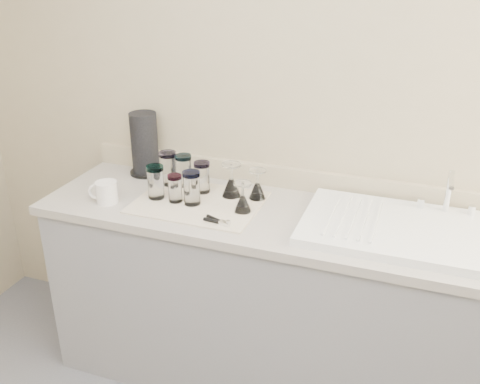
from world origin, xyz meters
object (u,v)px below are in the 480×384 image
at_px(tumbler_purple, 202,177).
at_px(goblet_front_right, 243,202).
at_px(tumbler_cyan, 184,170).
at_px(paper_towel_roll, 145,144).
at_px(sink_unit, 407,230).
at_px(white_mug, 106,192).
at_px(tumbler_lavender, 192,188).
at_px(goblet_back_right, 257,189).
at_px(tumbler_blue, 175,188).
at_px(tumbler_magenta, 156,182).
at_px(can_opener, 217,221).
at_px(goblet_back_left, 231,185).
at_px(tumbler_teal, 168,168).

bearing_deg(tumbler_purple, goblet_front_right, -27.55).
bearing_deg(tumbler_cyan, paper_towel_roll, 160.94).
distance_m(sink_unit, tumbler_purple, 0.93).
bearing_deg(white_mug, tumbler_lavender, 15.36).
height_order(goblet_back_right, paper_towel_roll, paper_towel_roll).
height_order(tumbler_blue, paper_towel_roll, paper_towel_roll).
bearing_deg(tumbler_magenta, tumbler_blue, -2.82).
bearing_deg(goblet_front_right, tumbler_cyan, 154.68).
relative_size(can_opener, paper_towel_roll, 0.39).
bearing_deg(goblet_back_left, white_mug, -154.57).
relative_size(goblet_back_left, white_mug, 1.09).
bearing_deg(white_mug, tumbler_cyan, 47.85).
bearing_deg(tumbler_blue, tumbler_lavender, 1.92).
relative_size(tumbler_blue, white_mug, 0.88).
height_order(sink_unit, tumbler_teal, sink_unit).
bearing_deg(tumbler_magenta, goblet_front_right, 0.59).
height_order(goblet_back_left, goblet_front_right, goblet_back_left).
bearing_deg(tumbler_lavender, tumbler_cyan, 124.81).
relative_size(sink_unit, white_mug, 5.73).
xyz_separation_m(tumbler_cyan, tumbler_purple, (0.11, -0.04, -0.00)).
distance_m(tumbler_cyan, paper_towel_roll, 0.28).
xyz_separation_m(tumbler_blue, goblet_front_right, (0.31, 0.01, -0.02)).
height_order(tumbler_teal, tumbler_purple, tumbler_teal).
bearing_deg(tumbler_lavender, tumbler_teal, 140.18).
distance_m(white_mug, paper_towel_roll, 0.38).
distance_m(tumbler_magenta, goblet_back_right, 0.46).
xyz_separation_m(sink_unit, paper_towel_roll, (-1.28, 0.21, 0.13)).
bearing_deg(paper_towel_roll, goblet_front_right, -22.79).
bearing_deg(paper_towel_roll, white_mug, -89.82).
relative_size(tumbler_cyan, tumbler_purple, 1.04).
height_order(tumbler_magenta, tumbler_blue, tumbler_magenta).
distance_m(tumbler_blue, goblet_back_left, 0.26).
bearing_deg(white_mug, can_opener, -3.06).
xyz_separation_m(tumbler_purple, goblet_back_right, (0.26, 0.02, -0.03)).
distance_m(tumbler_purple, goblet_back_left, 0.14).
relative_size(tumbler_purple, tumbler_blue, 1.16).
height_order(tumbler_lavender, goblet_back_left, goblet_back_left).
distance_m(tumbler_blue, paper_towel_roll, 0.40).
xyz_separation_m(goblet_front_right, paper_towel_roll, (-0.61, 0.26, 0.10)).
distance_m(tumbler_teal, tumbler_lavender, 0.26).
bearing_deg(goblet_back_right, tumbler_blue, -154.70).
bearing_deg(sink_unit, tumbler_teal, 174.14).
distance_m(tumbler_lavender, goblet_back_right, 0.30).
bearing_deg(can_opener, goblet_front_right, 66.08).
bearing_deg(tumbler_purple, tumbler_teal, 170.76).
relative_size(tumbler_teal, white_mug, 1.12).
bearing_deg(goblet_back_right, tumbler_lavender, -148.49).
height_order(tumbler_purple, goblet_back_left, goblet_back_left).
height_order(tumbler_cyan, can_opener, tumbler_cyan).
bearing_deg(white_mug, tumbler_blue, 18.81).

